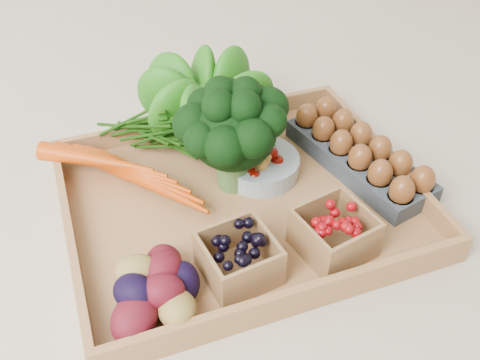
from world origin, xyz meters
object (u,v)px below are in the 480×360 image
object	(u,v)px
tray	(240,204)
broccoli	(233,151)
egg_carton	(358,160)
cherry_bowl	(261,165)

from	to	relation	value
tray	broccoli	bearing A→B (deg)	84.77
tray	egg_carton	bearing A→B (deg)	2.77
broccoli	cherry_bowl	xyz separation A→B (m)	(0.05, 0.01, -0.05)
tray	cherry_bowl	xyz separation A→B (m)	(0.06, 0.05, 0.02)
tray	cherry_bowl	bearing A→B (deg)	42.65
tray	cherry_bowl	world-z (taller)	cherry_bowl
broccoli	egg_carton	world-z (taller)	broccoli
cherry_bowl	egg_carton	xyz separation A→B (m)	(0.17, -0.04, -0.00)
egg_carton	broccoli	bearing A→B (deg)	159.00
broccoli	egg_carton	bearing A→B (deg)	-8.68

